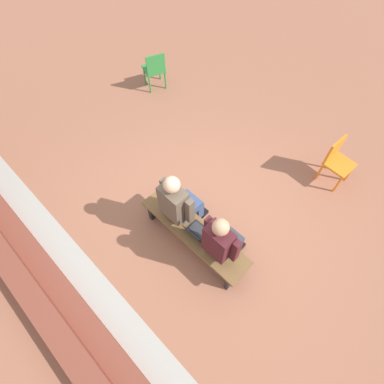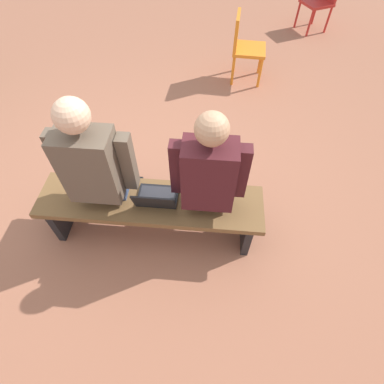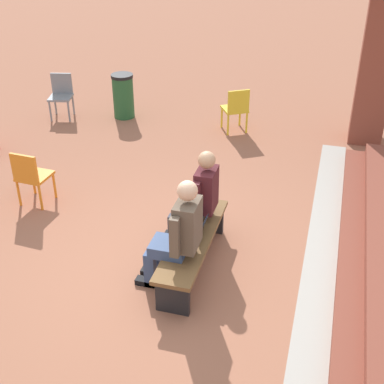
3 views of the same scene
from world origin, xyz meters
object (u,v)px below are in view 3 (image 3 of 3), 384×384
person_adult (178,232)px  plastic_chair_far_left (61,93)px  plastic_chair_by_pillar (31,175)px  plastic_chair_far_right (236,107)px  person_student (198,197)px  bench (193,243)px  laptop (195,231)px  litter_bin (123,96)px

person_adult → plastic_chair_far_left: size_ratio=1.65×
plastic_chair_by_pillar → plastic_chair_far_right: bearing=145.6°
person_student → plastic_chair_by_pillar: 2.55m
person_student → plastic_chair_far_left: bearing=-133.2°
bench → plastic_chair_far_right: 4.10m
bench → person_student: 0.59m
bench → plastic_chair_far_left: bearing=-136.2°
laptop → person_adult: bearing=-11.2°
bench → person_student: size_ratio=1.34×
bench → plastic_chair_by_pillar: 2.71m
litter_bin → plastic_chair_far_right: bearing=86.9°
person_student → litter_bin: size_ratio=1.56×
plastic_chair_far_right → litter_bin: 2.26m
plastic_chair_far_right → plastic_chair_by_pillar: same height
plastic_chair_far_right → plastic_chair_by_pillar: 3.99m
bench → litter_bin: 4.94m
laptop → plastic_chair_by_pillar: (-0.73, -2.60, -0.02)m
bench → plastic_chair_far_left: 5.41m
bench → person_adult: size_ratio=1.30×
plastic_chair_far_right → plastic_chair_far_left: bearing=-87.0°
bench → person_student: bearing=-171.6°
bench → plastic_chair_far_right: plastic_chair_far_right is taller
person_student → person_adult: bearing=-0.2°
person_student → plastic_chair_far_left: size_ratio=1.60×
bench → plastic_chair_by_pillar: bearing=-107.0°
person_student → plastic_chair_far_left: (-3.45, -3.68, -0.24)m
plastic_chair_far_right → plastic_chair_far_left: size_ratio=1.00×
laptop → person_student: bearing=-168.6°
plastic_chair_far_right → litter_bin: litter_bin is taller
plastic_chair_far_right → plastic_chair_by_pillar: size_ratio=1.00×
person_adult → plastic_chair_far_left: person_adult is taller
laptop → plastic_chair_far_left: bearing=-135.6°
person_adult → plastic_chair_by_pillar: (-1.15, -2.52, -0.25)m
plastic_chair_far_left → person_student: bearing=46.8°
laptop → plastic_chair_far_right: (-4.02, -0.34, -0.02)m
person_student → plastic_chair_far_right: size_ratio=1.60×
plastic_chair_far_left → laptop: bearing=44.4°
bench → plastic_chair_far_left: (-3.91, -3.75, 0.13)m
person_student → laptop: person_student is taller
person_student → litter_bin: 4.53m
plastic_chair_far_right → laptop: bearing=4.9°
laptop → litter_bin: 4.89m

